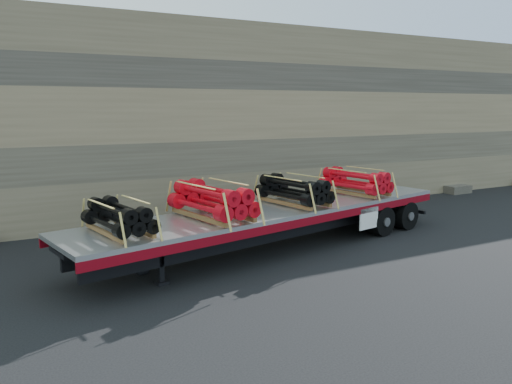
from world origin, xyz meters
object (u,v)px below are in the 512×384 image
(bundle_midfront, at_px, (212,201))
(bundle_rear, at_px, (355,182))
(trailer, at_px, (274,228))
(bundle_midrear, at_px, (294,191))
(bundle_front, at_px, (119,218))

(bundle_midfront, distance_m, bundle_rear, 5.59)
(bundle_rear, bearing_deg, bundle_midfront, 180.00)
(trailer, height_order, bundle_midrear, bundle_midrear)
(bundle_midfront, relative_size, bundle_midrear, 1.10)
(bundle_front, height_order, bundle_midrear, bundle_midrear)
(trailer, distance_m, bundle_front, 4.70)
(bundle_rear, bearing_deg, bundle_front, 180.00)
(bundle_midfront, distance_m, bundle_midrear, 2.84)
(trailer, bearing_deg, bundle_midfront, -180.00)
(bundle_front, bearing_deg, bundle_midfront, 0.00)
(trailer, xyz_separation_m, bundle_midrear, (0.72, 0.15, 0.99))
(bundle_midrear, bearing_deg, bundle_front, 180.00)
(trailer, relative_size, bundle_rear, 5.47)
(trailer, height_order, bundle_rear, bundle_rear)
(bundle_front, height_order, bundle_rear, bundle_rear)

